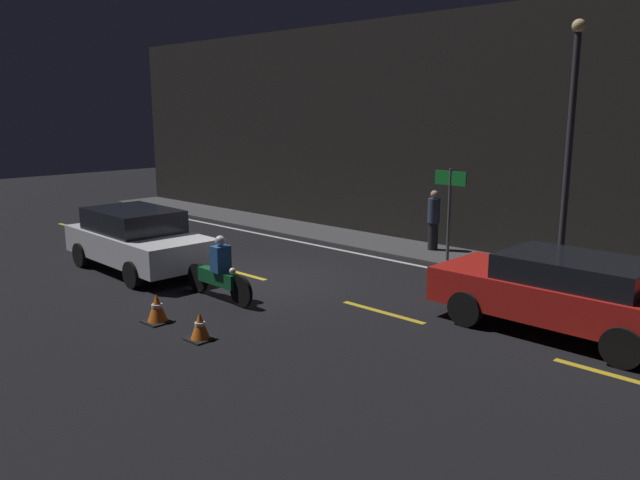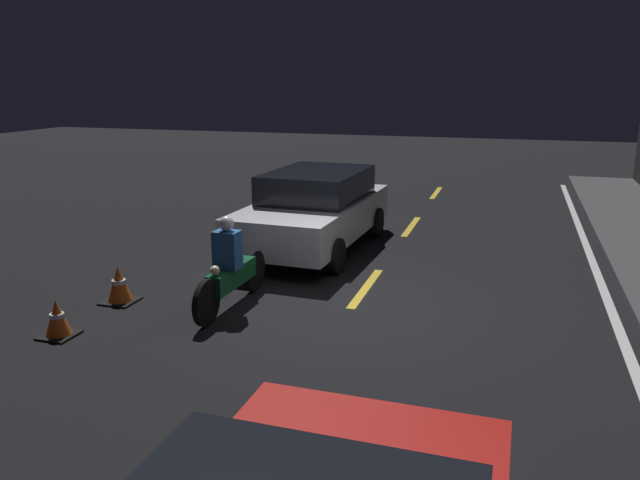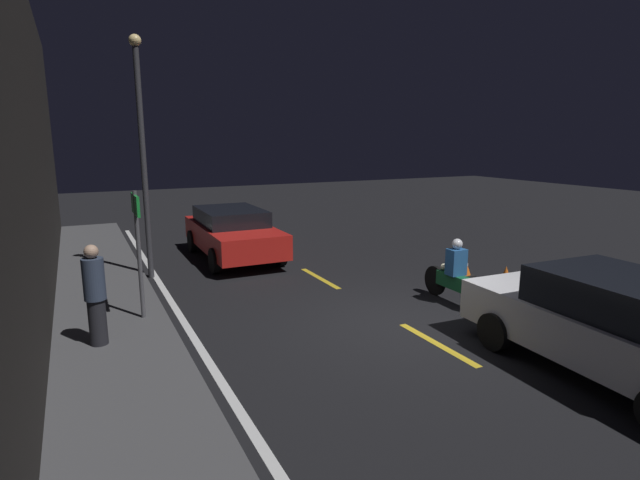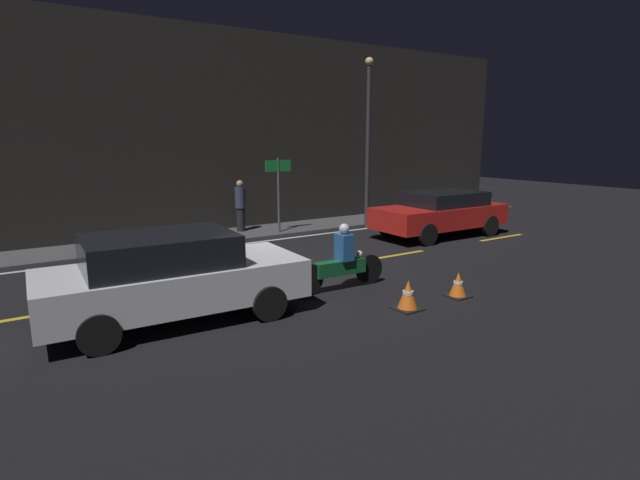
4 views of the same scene
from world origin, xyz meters
The scene contains 17 objects.
ground_plane centered at (0.00, 0.00, 0.00)m, with size 56.00×56.00×0.00m, color black.
raised_curb centered at (0.00, 4.89, 0.05)m, with size 28.00×1.97×0.10m.
building_front centered at (0.00, 6.02, 3.32)m, with size 28.00×0.30×6.63m.
lane_dash_a centered at (-10.00, 0.00, 0.00)m, with size 2.00×0.14×0.01m.
lane_dash_b centered at (-5.50, 0.00, 0.00)m, with size 2.00×0.14×0.01m.
lane_dash_c centered at (-1.00, 0.00, 0.00)m, with size 2.00×0.14×0.01m.
lane_dash_d centered at (3.50, 0.00, 0.00)m, with size 2.00×0.14×0.01m.
lane_dash_e centered at (8.00, 0.00, 0.00)m, with size 2.00×0.14×0.01m.
lane_solid_kerb centered at (0.00, 3.66, 0.00)m, with size 25.20×0.14×0.01m.
sedan_white centered at (-3.06, -1.53, 0.81)m, with size 4.49×2.15×1.53m.
taxi_red centered at (6.55, 1.31, 0.78)m, with size 4.50×2.03×1.43m.
motorcycle centered at (0.43, -1.69, 0.57)m, with size 2.19×0.37×1.40m.
traffic_cone_near centered at (0.76, -3.40, 0.27)m, with size 0.49×0.49×0.56m.
traffic_cone_mid centered at (2.11, -3.40, 0.24)m, with size 0.44×0.44×0.50m.
pedestrian centered at (1.27, 5.15, 0.96)m, with size 0.34×0.34×1.68m.
shop_sign centered at (2.26, 4.34, 1.79)m, with size 0.90×0.08×2.40m.
street_lamp centered at (5.46, 3.76, 3.24)m, with size 0.28×0.28×5.76m.
Camera 1 is at (10.74, -9.47, 3.93)m, focal length 35.00 mm.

